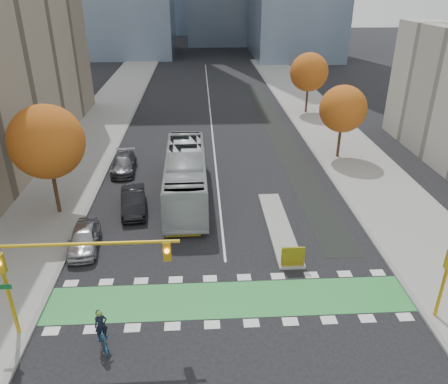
{
  "coord_description": "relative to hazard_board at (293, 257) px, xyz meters",
  "views": [
    {
      "loc": [
        -1.35,
        -17.31,
        15.71
      ],
      "look_at": [
        0.12,
        8.75,
        3.0
      ],
      "focal_mm": 35.0,
      "sensor_mm": 36.0,
      "label": 1
    }
  ],
  "objects": [
    {
      "name": "tree_east_near",
      "position": [
        8.0,
        17.8,
        4.06
      ],
      "size": [
        4.4,
        4.4,
        7.08
      ],
      "color": "#332114",
      "rests_on": "ground"
    },
    {
      "name": "centre_line",
      "position": [
        -4.0,
        35.8,
        -0.8
      ],
      "size": [
        0.15,
        70.0,
        0.01
      ],
      "primitive_type": "cube",
      "color": "silver",
      "rests_on": "ground"
    },
    {
      "name": "parked_car_c",
      "position": [
        -12.37,
        15.56,
        -0.08
      ],
      "size": [
        2.23,
        5.06,
        1.44
      ],
      "primitive_type": "imported",
      "rotation": [
        0.0,
        0.0,
        0.04
      ],
      "color": "#444449",
      "rests_on": "ground"
    },
    {
      "name": "curb_west",
      "position": [
        -14.0,
        15.8,
        -0.73
      ],
      "size": [
        0.3,
        120.0,
        0.16
      ],
      "primitive_type": "cube",
      "color": "gray",
      "rests_on": "ground"
    },
    {
      "name": "sidewalk_east",
      "position": [
        9.5,
        15.8,
        -0.73
      ],
      "size": [
        7.0,
        120.0,
        0.15
      ],
      "primitive_type": "cube",
      "color": "gray",
      "rests_on": "ground"
    },
    {
      "name": "sidewalk_west",
      "position": [
        -17.5,
        15.8,
        -0.73
      ],
      "size": [
        7.0,
        120.0,
        0.15
      ],
      "primitive_type": "cube",
      "color": "gray",
      "rests_on": "ground"
    },
    {
      "name": "curb_east",
      "position": [
        6.0,
        15.8,
        -0.73
      ],
      "size": [
        0.3,
        120.0,
        0.16
      ],
      "primitive_type": "cube",
      "color": "gray",
      "rests_on": "ground"
    },
    {
      "name": "tree_west",
      "position": [
        -16.0,
        7.8,
        4.82
      ],
      "size": [
        5.2,
        5.2,
        8.22
      ],
      "color": "#332114",
      "rests_on": "ground"
    },
    {
      "name": "parked_car_b",
      "position": [
        -10.5,
        7.89,
        0.01
      ],
      "size": [
        2.3,
        5.06,
        1.61
      ],
      "primitive_type": "imported",
      "rotation": [
        0.0,
        0.0,
        0.12
      ],
      "color": "black",
      "rests_on": "ground"
    },
    {
      "name": "ground",
      "position": [
        -4.0,
        -4.2,
        -0.8
      ],
      "size": [
        300.0,
        300.0,
        0.0
      ],
      "primitive_type": "plane",
      "color": "black",
      "rests_on": "ground"
    },
    {
      "name": "median_island",
      "position": [
        0.0,
        4.8,
        -0.72
      ],
      "size": [
        1.6,
        10.0,
        0.16
      ],
      "primitive_type": "cube",
      "color": "gray",
      "rests_on": "ground"
    },
    {
      "name": "bike_crossing",
      "position": [
        -4.0,
        -2.7,
        -0.79
      ],
      "size": [
        20.0,
        3.0,
        0.01
      ],
      "primitive_type": "cube",
      "color": "green",
      "rests_on": "ground"
    },
    {
      "name": "tree_east_far",
      "position": [
        8.5,
        33.8,
        4.44
      ],
      "size": [
        4.8,
        4.8,
        7.65
      ],
      "color": "#332114",
      "rests_on": "ground"
    },
    {
      "name": "traffic_signal_east",
      "position": [
        6.5,
        -4.71,
        1.93
      ],
      "size": [
        0.35,
        0.43,
        4.1
      ],
      "color": "#BF9914",
      "rests_on": "ground"
    },
    {
      "name": "bus",
      "position": [
        -6.59,
        10.1,
        1.05
      ],
      "size": [
        3.32,
        13.32,
        3.7
      ],
      "primitive_type": "imported",
      "rotation": [
        0.0,
        0.0,
        0.02
      ],
      "color": "#B8BEC0",
      "rests_on": "ground"
    },
    {
      "name": "hazard_board",
      "position": [
        0.0,
        0.0,
        0.0
      ],
      "size": [
        1.4,
        0.12,
        1.3
      ],
      "primitive_type": "cube",
      "color": "yellow",
      "rests_on": "median_island"
    },
    {
      "name": "bike_lane_paint",
      "position": [
        3.5,
        25.8,
        -0.8
      ],
      "size": [
        2.5,
        50.0,
        0.01
      ],
      "primitive_type": "cube",
      "color": "black",
      "rests_on": "ground"
    },
    {
      "name": "parked_car_a",
      "position": [
        -13.0,
        2.89,
        -0.04
      ],
      "size": [
        2.2,
        4.63,
        1.53
      ],
      "primitive_type": "imported",
      "rotation": [
        0.0,
        0.0,
        0.09
      ],
      "color": "#A8A8AE",
      "rests_on": "ground"
    },
    {
      "name": "cyclist",
      "position": [
        -10.17,
        -5.76,
        -0.08
      ],
      "size": [
        1.33,
        1.97,
        2.15
      ],
      "rotation": [
        0.0,
        0.0,
        0.4
      ],
      "color": "navy",
      "rests_on": "ground"
    },
    {
      "name": "traffic_signal_west",
      "position": [
        -11.93,
        -4.71,
        3.23
      ],
      "size": [
        8.53,
        0.56,
        5.2
      ],
      "color": "#BF9914",
      "rests_on": "ground"
    }
  ]
}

